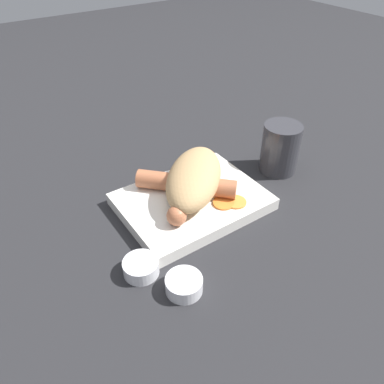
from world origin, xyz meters
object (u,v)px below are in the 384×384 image
food_tray (192,202)px  condiment_cup_far (184,285)px  sausage (188,183)px  drink_glass (280,148)px  bread_roll (194,178)px  condiment_cup_near (141,268)px

food_tray → condiment_cup_far: size_ratio=4.63×
sausage → drink_glass: drink_glass is taller
food_tray → drink_glass: bearing=-0.2°
condiment_cup_far → sausage: bearing=54.5°
bread_roll → sausage: bearing=134.7°
sausage → drink_glass: 0.20m
bread_roll → condiment_cup_near: (-0.16, -0.09, -0.04)m
bread_roll → sausage: 0.02m
condiment_cup_near → drink_glass: bearing=13.0°
drink_glass → condiment_cup_far: bearing=-155.9°
food_tray → sausage: size_ratio=1.53×
sausage → condiment_cup_far: sausage is taller
bread_roll → condiment_cup_far: (-0.12, -0.15, -0.04)m
bread_roll → condiment_cup_near: bread_roll is taller
condiment_cup_far → drink_glass: drink_glass is taller
condiment_cup_near → drink_glass: (0.35, 0.08, 0.04)m
sausage → condiment_cup_far: size_ratio=3.01×
food_tray → condiment_cup_near: bearing=-150.5°
sausage → condiment_cup_near: size_ratio=3.01×
condiment_cup_near → bread_roll: bearing=30.6°
food_tray → sausage: bearing=76.6°
food_tray → bread_roll: 0.04m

